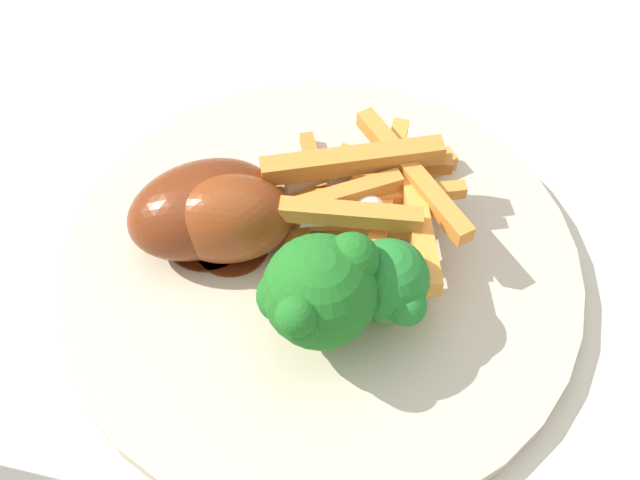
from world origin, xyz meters
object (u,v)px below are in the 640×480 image
at_px(broccoli_floret_middle, 390,280).
at_px(broccoli_floret_front, 318,292).
at_px(chicken_drumstick_near, 237,218).
at_px(dinner_plate, 320,268).
at_px(dining_table, 415,362).
at_px(carrot_fries_pile, 364,191).
at_px(chicken_drumstick_far, 209,208).

bearing_deg(broccoli_floret_middle, broccoli_floret_front, -129.90).
xyz_separation_m(broccoli_floret_middle, chicken_drumstick_near, (-0.09, -0.00, -0.01)).
bearing_deg(chicken_drumstick_near, dinner_plate, 17.02).
relative_size(broccoli_floret_front, chicken_drumstick_near, 0.61).
height_order(broccoli_floret_front, chicken_drumstick_near, broccoli_floret_front).
height_order(dining_table, dinner_plate, dinner_plate).
bearing_deg(dinner_plate, broccoli_floret_front, -60.80).
relative_size(dinner_plate, broccoli_floret_front, 4.16).
distance_m(dinner_plate, broccoli_floret_middle, 0.06).
bearing_deg(carrot_fries_pile, broccoli_floret_front, -77.03).
bearing_deg(dinner_plate, carrot_fries_pile, 84.53).
bearing_deg(broccoli_floret_middle, carrot_fries_pile, 129.19).
bearing_deg(broccoli_floret_middle, dining_table, 81.30).
xyz_separation_m(broccoli_floret_front, chicken_drumstick_far, (-0.08, 0.03, -0.02)).
relative_size(dining_table, chicken_drumstick_far, 8.39).
xyz_separation_m(dinner_plate, chicken_drumstick_near, (-0.04, -0.01, 0.03)).
height_order(carrot_fries_pile, chicken_drumstick_far, chicken_drumstick_far).
bearing_deg(dinner_plate, chicken_drumstick_far, -167.13).
height_order(dining_table, carrot_fries_pile, carrot_fries_pile).
distance_m(dinner_plate, chicken_drumstick_far, 0.07).
distance_m(dining_table, chicken_drumstick_far, 0.19).
bearing_deg(broccoli_floret_middle, chicken_drumstick_near, -178.97).
relative_size(broccoli_floret_middle, carrot_fries_pile, 0.36).
bearing_deg(carrot_fries_pile, broccoli_floret_middle, -50.81).
height_order(dining_table, broccoli_floret_middle, broccoli_floret_middle).
xyz_separation_m(broccoli_floret_front, broccoli_floret_middle, (0.02, 0.03, -0.01)).
height_order(dinner_plate, chicken_drumstick_near, chicken_drumstick_near).
bearing_deg(chicken_drumstick_far, broccoli_floret_front, -17.64).
bearing_deg(broccoli_floret_front, dinner_plate, 119.20).
xyz_separation_m(dinner_plate, chicken_drumstick_far, (-0.06, -0.01, 0.03)).
relative_size(broccoli_floret_front, chicken_drumstick_far, 0.57).
distance_m(broccoli_floret_middle, carrot_fries_pile, 0.07).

